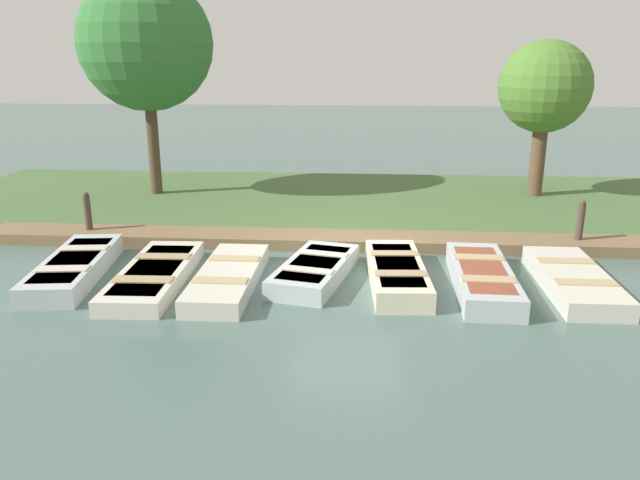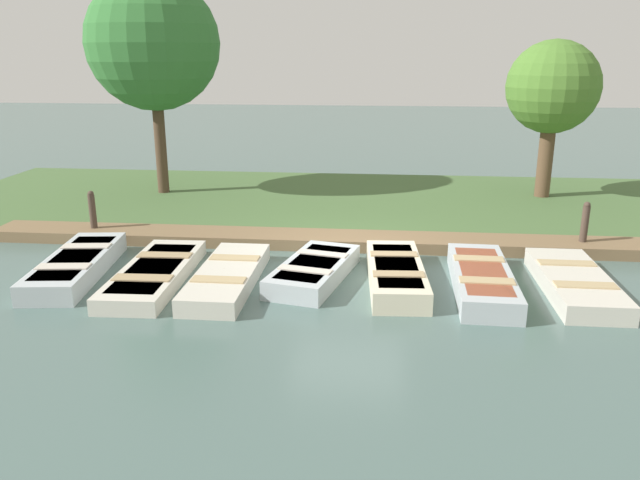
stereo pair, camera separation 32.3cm
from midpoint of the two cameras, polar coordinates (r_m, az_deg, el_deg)
ground_plane at (r=13.21m, az=1.91°, el=-2.07°), size 80.00×80.00×0.00m
shore_bank at (r=17.99m, az=2.56°, el=3.39°), size 8.00×24.00×0.19m
dock_walkway at (r=14.29m, az=2.11°, el=-0.05°), size 1.04×16.92×0.26m
rowboat_0 at (r=13.28m, az=-22.20°, el=-2.32°), size 3.49×1.46×0.41m
rowboat_1 at (r=12.48m, az=-15.62°, el=-3.08°), size 3.55×1.28×0.33m
rowboat_2 at (r=12.00m, az=-9.17°, el=-3.38°), size 3.29×1.07×0.35m
rowboat_3 at (r=12.18m, az=-1.24°, el=-2.78°), size 2.89×1.69×0.39m
rowboat_4 at (r=12.05m, az=6.25°, el=-3.00°), size 3.15×1.19×0.43m
rowboat_5 at (r=12.08m, az=13.88°, el=-3.36°), size 3.28×1.12×0.42m
rowboat_6 at (r=12.57m, az=21.48°, el=-3.41°), size 3.15×1.15×0.37m
mooring_post_near at (r=15.65m, az=-20.99°, el=2.06°), size 0.16×0.16×1.16m
mooring_post_far at (r=14.93m, az=22.10°, el=1.25°), size 0.16×0.16×1.16m
park_tree_far_left at (r=19.08m, az=-16.14°, el=16.85°), size 3.78×3.78×6.40m
park_tree_left at (r=19.19m, az=19.39°, el=12.94°), size 2.59×2.59×4.63m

